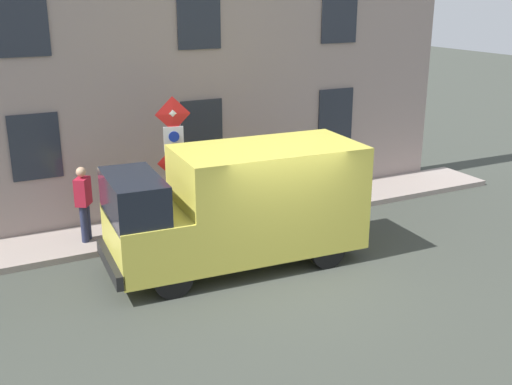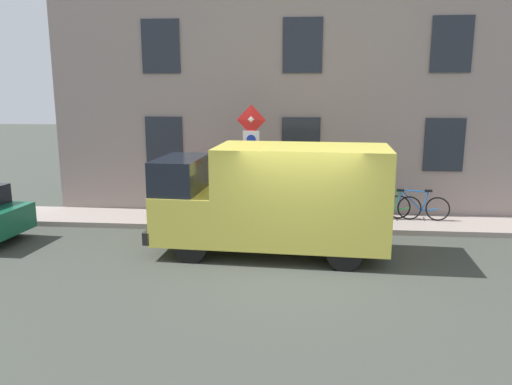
{
  "view_description": "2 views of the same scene",
  "coord_description": "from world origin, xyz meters",
  "px_view_note": "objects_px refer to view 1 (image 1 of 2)",
  "views": [
    {
      "loc": [
        -10.08,
        5.77,
        5.54
      ],
      "look_at": [
        1.63,
        -0.2,
        1.24
      ],
      "focal_mm": 43.67,
      "sensor_mm": 36.0,
      "label": 1
    },
    {
      "loc": [
        -10.31,
        -0.02,
        3.78
      ],
      "look_at": [
        2.09,
        1.1,
        1.17
      ],
      "focal_mm": 35.31,
      "sensor_mm": 36.0,
      "label": 2
    }
  ],
  "objects_px": {
    "bicycle_green": "(298,185)",
    "bicycle_purple": "(273,189)",
    "bicycle_blue": "(322,181)",
    "pedestrian": "(84,201)",
    "sign_post_stacked": "(174,151)",
    "delivery_van": "(241,204)"
  },
  "relations": [
    {
      "from": "delivery_van",
      "to": "pedestrian",
      "type": "relative_size",
      "value": 3.16
    },
    {
      "from": "delivery_van",
      "to": "bicycle_green",
      "type": "height_order",
      "value": "delivery_van"
    },
    {
      "from": "bicycle_blue",
      "to": "bicycle_green",
      "type": "xyz_separation_m",
      "value": [
        -0.0,
        0.76,
        0.0
      ]
    },
    {
      "from": "delivery_van",
      "to": "bicycle_blue",
      "type": "relative_size",
      "value": 3.17
    },
    {
      "from": "sign_post_stacked",
      "to": "bicycle_green",
      "type": "relative_size",
      "value": 1.79
    },
    {
      "from": "bicycle_green",
      "to": "pedestrian",
      "type": "distance_m",
      "value": 5.83
    },
    {
      "from": "sign_post_stacked",
      "to": "bicycle_purple",
      "type": "relative_size",
      "value": 1.8
    },
    {
      "from": "bicycle_green",
      "to": "bicycle_blue",
      "type": "bearing_deg",
      "value": -176.48
    },
    {
      "from": "sign_post_stacked",
      "to": "pedestrian",
      "type": "xyz_separation_m",
      "value": [
        0.53,
        1.97,
        -1.05
      ]
    },
    {
      "from": "bicycle_green",
      "to": "bicycle_purple",
      "type": "relative_size",
      "value": 1.0
    },
    {
      "from": "bicycle_green",
      "to": "pedestrian",
      "type": "bearing_deg",
      "value": 7.8
    },
    {
      "from": "bicycle_green",
      "to": "bicycle_purple",
      "type": "bearing_deg",
      "value": 3.48
    },
    {
      "from": "bicycle_blue",
      "to": "pedestrian",
      "type": "bearing_deg",
      "value": 11.73
    },
    {
      "from": "bicycle_blue",
      "to": "bicycle_green",
      "type": "bearing_deg",
      "value": 7.94
    },
    {
      "from": "sign_post_stacked",
      "to": "bicycle_green",
      "type": "distance_m",
      "value": 4.25
    },
    {
      "from": "delivery_van",
      "to": "bicycle_green",
      "type": "distance_m",
      "value": 4.29
    },
    {
      "from": "bicycle_blue",
      "to": "bicycle_green",
      "type": "distance_m",
      "value": 0.76
    },
    {
      "from": "bicycle_green",
      "to": "sign_post_stacked",
      "type": "bearing_deg",
      "value": 17.75
    },
    {
      "from": "bicycle_purple",
      "to": "pedestrian",
      "type": "relative_size",
      "value": 1.0
    },
    {
      "from": "delivery_van",
      "to": "bicycle_blue",
      "type": "bearing_deg",
      "value": -139.75
    },
    {
      "from": "sign_post_stacked",
      "to": "bicycle_blue",
      "type": "distance_m",
      "value": 4.95
    },
    {
      "from": "pedestrian",
      "to": "bicycle_blue",
      "type": "bearing_deg",
      "value": -142.88
    }
  ]
}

